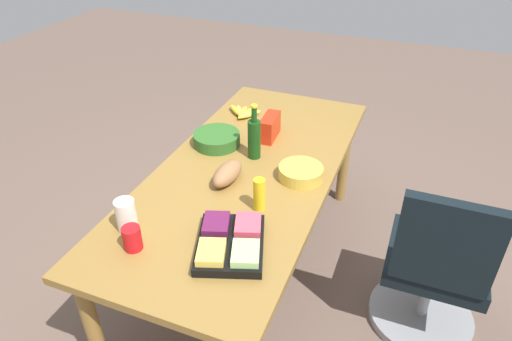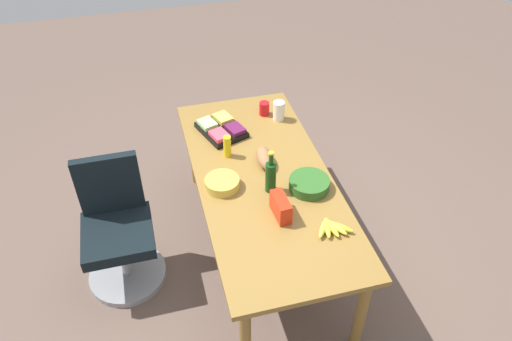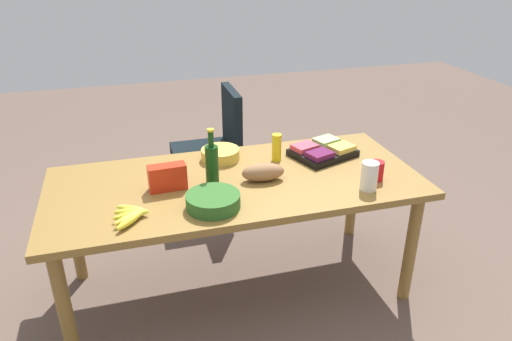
# 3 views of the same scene
# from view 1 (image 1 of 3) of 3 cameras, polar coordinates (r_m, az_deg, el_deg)

# --- Properties ---
(ground_plane) EXTENTS (10.00, 10.00, 0.00)m
(ground_plane) POSITION_cam_1_polar(r_m,az_deg,el_deg) (2.97, -0.99, -11.98)
(ground_plane) COLOR brown
(conference_table) EXTENTS (2.06, 0.91, 0.75)m
(conference_table) POSITION_cam_1_polar(r_m,az_deg,el_deg) (2.54, -1.13, -1.29)
(conference_table) COLOR olive
(conference_table) RESTS_ON ground
(office_chair) EXTENTS (0.56, 0.56, 0.96)m
(office_chair) POSITION_cam_1_polar(r_m,az_deg,el_deg) (2.56, 20.94, -12.13)
(office_chair) COLOR gray
(office_chair) RESTS_ON ground
(chip_bag_red) EXTENTS (0.20, 0.09, 0.14)m
(chip_bag_red) POSITION_cam_1_polar(r_m,az_deg,el_deg) (2.76, 1.71, 5.38)
(chip_bag_red) COLOR red
(chip_bag_red) RESTS_ON conference_table
(chip_bowl) EXTENTS (0.26, 0.26, 0.07)m
(chip_bowl) POSITION_cam_1_polar(r_m,az_deg,el_deg) (2.42, 5.54, -0.27)
(chip_bowl) COLOR gold
(chip_bowl) RESTS_ON conference_table
(bread_loaf) EXTENTS (0.25, 0.13, 0.10)m
(bread_loaf) POSITION_cam_1_polar(r_m,az_deg,el_deg) (2.37, -3.54, -0.34)
(bread_loaf) COLOR #92643F
(bread_loaf) RESTS_ON conference_table
(mayo_jar) EXTENTS (0.11, 0.11, 0.16)m
(mayo_jar) POSITION_cam_1_polar(r_m,az_deg,el_deg) (2.13, -15.72, -5.37)
(mayo_jar) COLOR white
(mayo_jar) RESTS_ON conference_table
(fruit_platter) EXTENTS (0.43, 0.38, 0.07)m
(fruit_platter) POSITION_cam_1_polar(r_m,az_deg,el_deg) (1.99, -3.17, -8.80)
(fruit_platter) COLOR black
(fruit_platter) RESTS_ON conference_table
(banana_bunch) EXTENTS (0.18, 0.24, 0.04)m
(banana_bunch) POSITION_cam_1_polar(r_m,az_deg,el_deg) (3.04, -1.65, 7.18)
(banana_bunch) COLOR yellow
(banana_bunch) RESTS_ON conference_table
(salad_bowl) EXTENTS (0.30, 0.30, 0.07)m
(salad_bowl) POSITION_cam_1_polar(r_m,az_deg,el_deg) (2.71, -4.86, 3.89)
(salad_bowl) COLOR #2C5F23
(salad_bowl) RESTS_ON conference_table
(red_solo_cup) EXTENTS (0.10, 0.10, 0.11)m
(red_solo_cup) POSITION_cam_1_polar(r_m,az_deg,el_deg) (2.04, -15.04, -8.07)
(red_solo_cup) COLOR red
(red_solo_cup) RESTS_ON conference_table
(mustard_bottle) EXTENTS (0.07, 0.07, 0.17)m
(mustard_bottle) POSITION_cam_1_polar(r_m,az_deg,el_deg) (2.16, 0.40, -2.99)
(mustard_bottle) COLOR yellow
(mustard_bottle) RESTS_ON conference_table
(wine_bottle) EXTENTS (0.09, 0.09, 0.32)m
(wine_bottle) POSITION_cam_1_polar(r_m,az_deg,el_deg) (2.54, -0.22, 4.08)
(wine_bottle) COLOR #133D13
(wine_bottle) RESTS_ON conference_table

